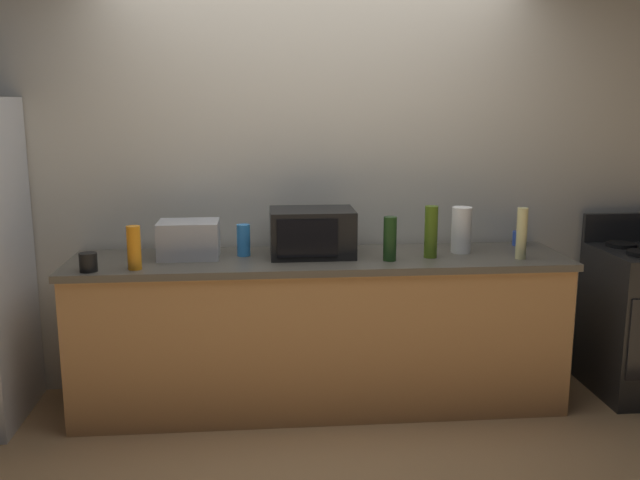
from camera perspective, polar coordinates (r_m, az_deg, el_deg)
The scene contains 13 objects.
ground_plane at distance 3.90m, azimuth 0.56°, elevation -15.77°, with size 8.00×8.00×0.00m, color #A87F51.
back_wall at distance 4.29m, azimuth -0.50°, elevation 5.66°, with size 6.40×0.10×2.70m, color beige.
counter_run at distance 4.09m, azimuth 0.00°, elevation -7.56°, with size 2.84×0.64×0.90m.
microwave at distance 3.98m, azimuth -0.66°, elevation 0.62°, with size 0.48×0.35×0.27m.
toaster_oven at distance 4.00m, azimuth -10.74°, elevation 0.05°, with size 0.34×0.26×0.21m, color #B7BABF.
paper_towel_roll at distance 4.14m, azimuth 11.57°, elevation 0.82°, with size 0.12×0.12×0.27m, color white.
bottle_vinegar at distance 4.05m, azimuth 16.27°, elevation 0.52°, with size 0.06×0.06×0.29m, color beige.
bottle_spray_cleaner at distance 4.01m, azimuth -6.32°, elevation -0.01°, with size 0.08×0.08×0.18m, color #338CE5.
bottle_wine at distance 3.87m, azimuth 5.78°, elevation 0.10°, with size 0.07×0.07×0.25m, color #1E3F19.
bottle_olive_oil at distance 3.98m, azimuth 9.13°, elevation 0.67°, with size 0.08×0.08×0.30m, color #4C6B19.
bottle_dish_soap at distance 3.78m, azimuth -15.07°, elevation -0.62°, with size 0.07×0.07×0.23m, color orange.
mug_black at distance 3.82m, azimuth -18.55°, elevation -1.75°, with size 0.09×0.09×0.10m, color black.
mug_blue at distance 4.45m, azimuth 16.10°, elevation 0.13°, with size 0.08×0.08×0.09m, color #2D4CB2.
Camera 1 is at (-0.35, -3.45, 1.78)m, focal length 38.85 mm.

